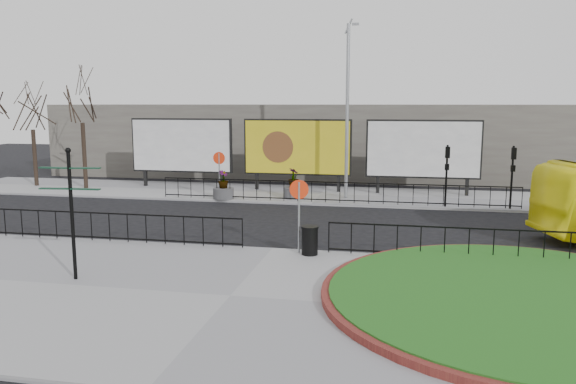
% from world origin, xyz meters
% --- Properties ---
extents(ground, '(90.00, 90.00, 0.00)m').
position_xyz_m(ground, '(0.00, 0.00, 0.00)').
color(ground, black).
rests_on(ground, ground).
extents(pavement_near, '(30.00, 10.00, 0.12)m').
position_xyz_m(pavement_near, '(0.00, -5.00, 0.06)').
color(pavement_near, gray).
rests_on(pavement_near, ground).
extents(pavement_far, '(44.00, 6.00, 0.12)m').
position_xyz_m(pavement_far, '(0.00, 12.00, 0.06)').
color(pavement_far, gray).
rests_on(pavement_far, ground).
extents(brick_edge, '(10.40, 10.40, 0.18)m').
position_xyz_m(brick_edge, '(7.50, -4.00, 0.21)').
color(brick_edge, maroon).
rests_on(brick_edge, pavement_near).
extents(grass_lawn, '(10.00, 10.00, 0.22)m').
position_xyz_m(grass_lawn, '(7.50, -4.00, 0.23)').
color(grass_lawn, '#1F5516').
rests_on(grass_lawn, pavement_near).
extents(railing_near_left, '(10.00, 0.10, 1.10)m').
position_xyz_m(railing_near_left, '(-6.00, -0.30, 0.67)').
color(railing_near_left, black).
rests_on(railing_near_left, pavement_near).
extents(railing_near_right, '(9.00, 0.10, 1.10)m').
position_xyz_m(railing_near_right, '(6.50, -0.30, 0.67)').
color(railing_near_right, black).
rests_on(railing_near_right, pavement_near).
extents(railing_far, '(18.00, 0.10, 1.10)m').
position_xyz_m(railing_far, '(1.00, 9.30, 0.67)').
color(railing_far, black).
rests_on(railing_far, pavement_far).
extents(speed_sign_far, '(0.64, 0.07, 2.47)m').
position_xyz_m(speed_sign_far, '(-5.00, 9.40, 1.92)').
color(speed_sign_far, gray).
rests_on(speed_sign_far, pavement_far).
extents(speed_sign_near, '(0.64, 0.07, 2.47)m').
position_xyz_m(speed_sign_near, '(1.00, -0.40, 1.92)').
color(speed_sign_near, gray).
rests_on(speed_sign_near, pavement_near).
extents(billboard_left, '(6.20, 0.31, 4.10)m').
position_xyz_m(billboard_left, '(-8.50, 12.97, 2.60)').
color(billboard_left, black).
rests_on(billboard_left, pavement_far).
extents(billboard_mid, '(6.20, 0.31, 4.10)m').
position_xyz_m(billboard_mid, '(-1.50, 12.97, 2.60)').
color(billboard_mid, black).
rests_on(billboard_mid, pavement_far).
extents(billboard_right, '(6.20, 0.31, 4.10)m').
position_xyz_m(billboard_right, '(5.50, 12.97, 2.60)').
color(billboard_right, black).
rests_on(billboard_right, pavement_far).
extents(lamp_post, '(0.74, 0.18, 9.23)m').
position_xyz_m(lamp_post, '(1.51, 11.00, 4.83)').
color(lamp_post, gray).
rests_on(lamp_post, pavement_far).
extents(signal_pole_a, '(0.22, 0.26, 3.00)m').
position_xyz_m(signal_pole_a, '(6.50, 9.34, 2.10)').
color(signal_pole_a, black).
rests_on(signal_pole_a, pavement_far).
extents(signal_pole_b, '(0.22, 0.26, 3.00)m').
position_xyz_m(signal_pole_b, '(9.50, 9.34, 2.10)').
color(signal_pole_b, black).
rests_on(signal_pole_b, pavement_far).
extents(tree_left, '(2.00, 2.00, 7.00)m').
position_xyz_m(tree_left, '(-14.00, 11.50, 3.62)').
color(tree_left, '#2D2119').
rests_on(tree_left, pavement_far).
extents(tree_mid, '(2.00, 2.00, 6.20)m').
position_xyz_m(tree_mid, '(-17.50, 11.80, 3.22)').
color(tree_mid, '#2D2119').
rests_on(tree_mid, pavement_far).
extents(building_backdrop, '(40.00, 10.00, 5.00)m').
position_xyz_m(building_backdrop, '(0.00, 22.00, 2.50)').
color(building_backdrop, '#656258').
rests_on(building_backdrop, ground).
extents(fingerpost_sign, '(1.77, 0.42, 3.77)m').
position_xyz_m(fingerpost_sign, '(-4.77, -4.50, 2.40)').
color(fingerpost_sign, black).
rests_on(fingerpost_sign, pavement_near).
extents(litter_bin, '(0.58, 0.58, 0.96)m').
position_xyz_m(litter_bin, '(1.40, -0.60, 0.61)').
color(litter_bin, black).
rests_on(litter_bin, pavement_near).
extents(planter_a, '(1.09, 1.09, 1.51)m').
position_xyz_m(planter_a, '(-4.79, 9.40, 0.62)').
color(planter_a, '#4C4C4F').
rests_on(planter_a, pavement_far).
extents(planter_b, '(1.10, 1.10, 1.61)m').
position_xyz_m(planter_b, '(-1.20, 10.33, 0.68)').
color(planter_b, '#4C4C4F').
rests_on(planter_b, pavement_far).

